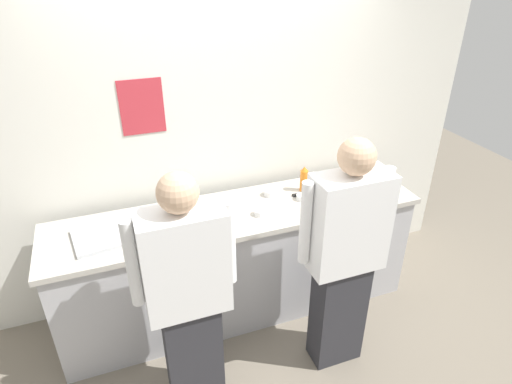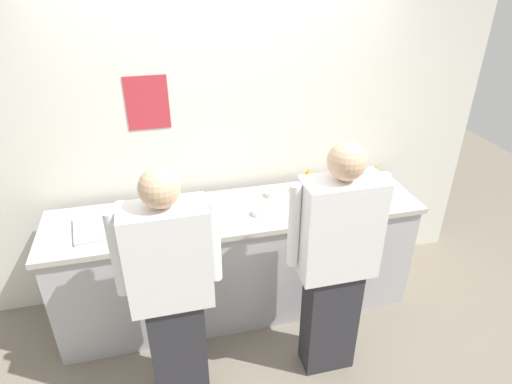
# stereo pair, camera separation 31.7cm
# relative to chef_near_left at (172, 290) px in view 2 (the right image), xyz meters

# --- Properties ---
(ground_plane) EXTENTS (9.00, 9.00, 0.00)m
(ground_plane) POSITION_rel_chef_near_left_xyz_m (0.53, 0.35, -0.88)
(ground_plane) COLOR slate
(wall_back) EXTENTS (4.30, 0.11, 2.92)m
(wall_back) POSITION_rel_chef_near_left_xyz_m (0.53, 1.14, 0.58)
(wall_back) COLOR silver
(wall_back) RESTS_ON ground
(prep_counter) EXTENTS (2.74, 0.64, 0.93)m
(prep_counter) POSITION_rel_chef_near_left_xyz_m (0.53, 0.69, -0.41)
(prep_counter) COLOR #B2B2B7
(prep_counter) RESTS_ON ground
(chef_near_left) EXTENTS (0.61, 0.24, 1.65)m
(chef_near_left) POSITION_rel_chef_near_left_xyz_m (0.00, 0.00, 0.00)
(chef_near_left) COLOR #2D2D33
(chef_near_left) RESTS_ON ground
(chef_center) EXTENTS (0.62, 0.24, 1.69)m
(chef_center) POSITION_rel_chef_near_left_xyz_m (1.01, -0.01, 0.02)
(chef_center) COLOR #2D2D33
(chef_center) RESTS_ON ground
(plate_stack_front) EXTENTS (0.25, 0.25, 0.06)m
(plate_stack_front) POSITION_rel_chef_near_left_xyz_m (0.36, 0.71, 0.08)
(plate_stack_front) COLOR white
(plate_stack_front) RESTS_ON prep_counter
(mixing_bowl_steel) EXTENTS (0.36, 0.36, 0.10)m
(mixing_bowl_steel) POSITION_rel_chef_near_left_xyz_m (1.35, 0.64, 0.11)
(mixing_bowl_steel) COLOR #B7BABF
(mixing_bowl_steel) RESTS_ON prep_counter
(sheet_tray) EXTENTS (0.55, 0.40, 0.02)m
(sheet_tray) POSITION_rel_chef_near_left_xyz_m (-0.34, 0.68, 0.07)
(sheet_tray) COLOR #B7BABF
(sheet_tray) RESTS_ON prep_counter
(squeeze_bottle_primary) EXTENTS (0.05, 0.05, 0.19)m
(squeeze_bottle_primary) POSITION_rel_chef_near_left_xyz_m (0.04, 0.74, 0.14)
(squeeze_bottle_primary) COLOR #E5E066
(squeeze_bottle_primary) RESTS_ON prep_counter
(squeeze_bottle_secondary) EXTENTS (0.06, 0.06, 0.21)m
(squeeze_bottle_secondary) POSITION_rel_chef_near_left_xyz_m (1.11, 0.80, 0.15)
(squeeze_bottle_secondary) COLOR orange
(squeeze_bottle_secondary) RESTS_ON prep_counter
(squeeze_bottle_spare) EXTENTS (0.05, 0.05, 0.20)m
(squeeze_bottle_spare) POSITION_rel_chef_near_left_xyz_m (1.66, 0.77, 0.15)
(squeeze_bottle_spare) COLOR orange
(squeeze_bottle_spare) RESTS_ON prep_counter
(ramekin_yellow_sauce) EXTENTS (0.11, 0.11, 0.04)m
(ramekin_yellow_sauce) POSITION_rel_chef_near_left_xyz_m (0.11, 0.84, 0.08)
(ramekin_yellow_sauce) COLOR white
(ramekin_yellow_sauce) RESTS_ON prep_counter
(ramekin_red_sauce) EXTENTS (0.08, 0.08, 0.04)m
(ramekin_red_sauce) POSITION_rel_chef_near_left_xyz_m (1.04, 0.68, 0.08)
(ramekin_red_sauce) COLOR white
(ramekin_red_sauce) RESTS_ON prep_counter
(ramekin_orange_sauce) EXTENTS (0.08, 0.08, 0.04)m
(ramekin_orange_sauce) POSITION_rel_chef_near_left_xyz_m (0.66, 0.58, 0.08)
(ramekin_orange_sauce) COLOR white
(ramekin_orange_sauce) RESTS_ON prep_counter
(ramekin_green_sauce) EXTENTS (0.09, 0.09, 0.04)m
(ramekin_green_sauce) POSITION_rel_chef_near_left_xyz_m (0.83, 0.82, 0.08)
(ramekin_green_sauce) COLOR white
(ramekin_green_sauce) RESTS_ON prep_counter
(chefs_knife) EXTENTS (0.27, 0.03, 0.02)m
(chefs_knife) POSITION_rel_chef_near_left_xyz_m (1.10, 0.74, 0.06)
(chefs_knife) COLOR #B7BABF
(chefs_knife) RESTS_ON prep_counter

